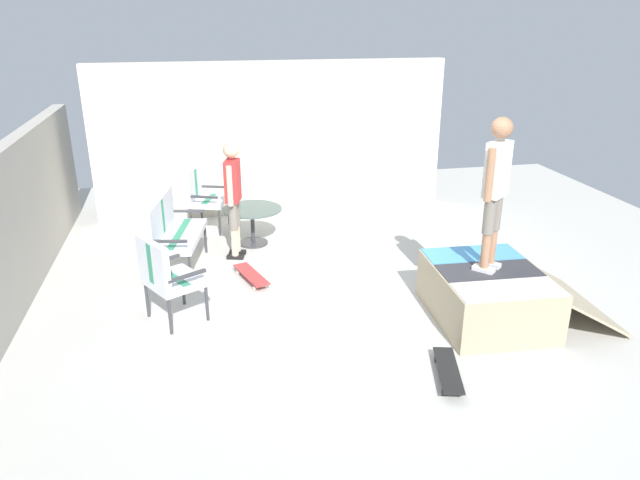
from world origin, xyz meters
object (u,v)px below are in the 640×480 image
Objects in this scene: skate_ramp at (489,294)px; patio_bench at (170,227)px; patio_chair_near_house at (202,193)px; person_skater at (496,183)px; skateboard_spare at (448,370)px; patio_chair_by_wall at (165,273)px; patio_table at (252,219)px; person_watching at (233,192)px; skateboard_by_bench at (251,275)px.

skate_ramp is 1.54× the size of patio_bench.
patio_chair_near_house reaches higher than skate_ramp.
patio_chair_near_house is (1.54, -0.45, -0.00)m from patio_bench.
person_skater is 2.08× the size of skateboard_spare.
skate_ramp is 2.01× the size of patio_chair_by_wall.
skateboard_spare is at bearing -159.30° from patio_table.
patio_bench is at bearing 121.53° from patio_table.
skateboard_spare is at bearing -122.44° from patio_chair_by_wall.
patio_chair_by_wall is (0.66, 3.62, 0.31)m from skate_ramp.
skate_ramp is at bearing -132.18° from person_watching.
patio_bench is at bearing 107.26° from person_watching.
patio_chair_by_wall is 2.05m from person_watching.
patio_table is (-0.83, -0.72, -0.21)m from patio_chair_near_house.
patio_chair_by_wall reaches higher than skateboard_by_bench.
person_skater is at bearing 49.08° from skate_ramp.
patio_chair_by_wall is at bearing 80.15° from person_skater.
patio_chair_near_house is at bearing 40.04° from person_skater.
patio_chair_near_house reaches higher than skateboard_by_bench.
patio_table is at bearing -33.22° from person_watching.
patio_bench reaches higher than skate_ramp.
skate_ramp reaches higher than patio_table.
patio_chair_near_house is 2.30m from skateboard_by_bench.
skateboard_by_bench is at bearing -165.48° from patio_chair_near_house.
person_watching reaches higher than patio_chair_by_wall.
person_watching reaches higher than skateboard_spare.
patio_table is 1.09× the size of skateboard_by_bench.
patio_chair_by_wall is at bearing 152.05° from patio_table.
patio_bench is 1.31× the size of patio_chair_by_wall.
patio_chair_near_house is at bearing 41.22° from patio_table.
patio_bench is at bearing 163.79° from patio_chair_near_house.
person_watching is (0.27, -0.88, 0.37)m from patio_bench.
patio_chair_by_wall is at bearing 153.43° from person_watching.
person_skater is 2.08× the size of skateboard_by_bench.
skateboard_by_bench is at bearing -171.77° from person_watching.
skateboard_by_bench is 3.10m from skateboard_spare.
skateboard_spare is at bearing 138.25° from skate_ramp.
patio_table is 0.53× the size of person_watching.
patio_chair_by_wall is 0.61× the size of person_watching.
patio_bench is 0.79× the size of person_watching.
patio_bench is 1.39m from patio_table.
person_watching is 2.05× the size of skateboard_by_bench.
patio_bench is at bearing 58.67° from skate_ramp.
person_watching is 1.27m from skateboard_by_bench.
patio_chair_near_house is 1.39m from person_watching.
person_watching is at bearing 47.79° from person_skater.
person_watching reaches higher than skateboard_by_bench.
patio_chair_near_house is 1.24× the size of skateboard_by_bench.
patio_chair_near_house is 3.11m from patio_chair_by_wall.
person_skater is (-2.87, -2.38, 1.21)m from patio_table.
person_watching reaches higher than patio_bench.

